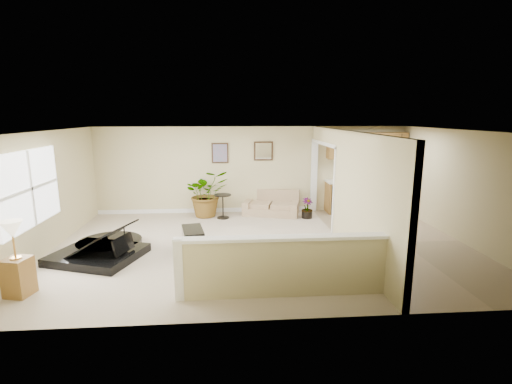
{
  "coord_description": "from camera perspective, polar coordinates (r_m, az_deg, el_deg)",
  "views": [
    {
      "loc": [
        -0.72,
        -7.69,
        2.82
      ],
      "look_at": [
        -0.11,
        0.4,
        1.13
      ],
      "focal_mm": 26.0,
      "sensor_mm": 36.0,
      "label": 1
    }
  ],
  "objects": [
    {
      "name": "floor",
      "position": [
        8.22,
        0.98,
        -8.29
      ],
      "size": [
        9.0,
        9.0,
        0.0
      ],
      "primitive_type": "plane",
      "color": "tan",
      "rests_on": "ground"
    },
    {
      "name": "back_wall",
      "position": [
        10.83,
        -0.46,
        3.44
      ],
      "size": [
        9.0,
        0.04,
        2.5
      ],
      "primitive_type": "cube",
      "color": "#C3B685",
      "rests_on": "floor"
    },
    {
      "name": "front_wall",
      "position": [
        5.0,
        4.22,
        -6.58
      ],
      "size": [
        9.0,
        0.04,
        2.5
      ],
      "primitive_type": "cube",
      "color": "#C3B685",
      "rests_on": "floor"
    },
    {
      "name": "left_wall",
      "position": [
        8.71,
        -29.94,
        -0.2
      ],
      "size": [
        0.04,
        6.0,
        2.5
      ],
      "primitive_type": "cube",
      "color": "#C3B685",
      "rests_on": "floor"
    },
    {
      "name": "right_wall",
      "position": [
        9.43,
        29.39,
        0.65
      ],
      "size": [
        0.04,
        6.0,
        2.5
      ],
      "primitive_type": "cube",
      "color": "#C3B685",
      "rests_on": "floor"
    },
    {
      "name": "ceiling",
      "position": [
        7.73,
        1.05,
        9.39
      ],
      "size": [
        9.0,
        6.0,
        0.04
      ],
      "primitive_type": "cube",
      "color": "silver",
      "rests_on": "back_wall"
    },
    {
      "name": "kitchen_vinyl",
      "position": [
        9.06,
        21.41,
        -7.19
      ],
      "size": [
        2.7,
        6.0,
        0.01
      ],
      "primitive_type": "cube",
      "color": "gray",
      "rests_on": "floor"
    },
    {
      "name": "interior_partition",
      "position": [
        8.49,
        13.04,
        0.59
      ],
      "size": [
        0.18,
        5.99,
        2.5
      ],
      "color": "#C3B685",
      "rests_on": "floor"
    },
    {
      "name": "pony_half_wall",
      "position": [
        5.92,
        3.83,
        -11.16
      ],
      "size": [
        3.42,
        0.22,
        1.0
      ],
      "color": "#C3B685",
      "rests_on": "floor"
    },
    {
      "name": "left_window",
      "position": [
        8.23,
        -31.45,
        0.44
      ],
      "size": [
        0.05,
        2.15,
        1.45
      ],
      "primitive_type": "cube",
      "color": "white",
      "rests_on": "left_wall"
    },
    {
      "name": "wall_art_left",
      "position": [
        10.72,
        -5.55,
        5.99
      ],
      "size": [
        0.48,
        0.04,
        0.58
      ],
      "color": "#311F12",
      "rests_on": "back_wall"
    },
    {
      "name": "wall_mirror",
      "position": [
        10.76,
        1.15,
        6.33
      ],
      "size": [
        0.55,
        0.04,
        0.55
      ],
      "color": "#311F12",
      "rests_on": "back_wall"
    },
    {
      "name": "kitchen_cabinets",
      "position": [
        11.3,
        16.0,
        1.38
      ],
      "size": [
        2.36,
        0.65,
        2.33
      ],
      "color": "olive",
      "rests_on": "floor"
    },
    {
      "name": "piano",
      "position": [
        8.13,
        -23.39,
        -4.89
      ],
      "size": [
        2.2,
        2.17,
        1.5
      ],
      "rotation": [
        0.0,
        0.0,
        -0.33
      ],
      "color": "black",
      "rests_on": "floor"
    },
    {
      "name": "piano_bench",
      "position": [
        7.84,
        -9.66,
        -7.45
      ],
      "size": [
        0.54,
        0.85,
        0.53
      ],
      "primitive_type": "cube",
      "rotation": [
        0.0,
        0.0,
        0.19
      ],
      "color": "black",
      "rests_on": "floor"
    },
    {
      "name": "loveseat",
      "position": [
        10.75,
        2.33,
        -1.59
      ],
      "size": [
        1.78,
        1.28,
        0.89
      ],
      "rotation": [
        0.0,
        0.0,
        -0.27
      ],
      "color": "tan",
      "rests_on": "floor"
    },
    {
      "name": "accent_table",
      "position": [
        10.29,
        -5.12,
        -1.7
      ],
      "size": [
        0.46,
        0.46,
        0.67
      ],
      "color": "black",
      "rests_on": "floor"
    },
    {
      "name": "palm_plant",
      "position": [
        10.51,
        -7.6,
        -0.25
      ],
      "size": [
        1.45,
        1.35,
        1.32
      ],
      "color": "black",
      "rests_on": "floor"
    },
    {
      "name": "small_plant",
      "position": [
        10.41,
        7.86,
        -2.69
      ],
      "size": [
        0.42,
        0.42,
        0.57
      ],
      "color": "black",
      "rests_on": "floor"
    },
    {
      "name": "lamp_stand",
      "position": [
        7.03,
        -32.91,
        -9.33
      ],
      "size": [
        0.43,
        0.43,
        1.23
      ],
      "color": "olive",
      "rests_on": "floor"
    }
  ]
}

